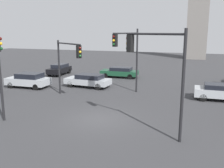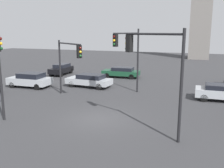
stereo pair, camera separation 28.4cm
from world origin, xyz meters
The scene contains 9 objects.
ground_plane centered at (0.00, 0.00, 0.00)m, with size 109.95×109.95×0.00m, color #38383A.
traffic_light_0 centered at (0.03, 6.65, 4.15)m, with size 1.26×3.90×5.91m.
traffic_light_1 centered at (-4.44, 4.21, 3.55)m, with size 3.50×2.54×4.91m.
traffic_light_2 centered at (3.82, -1.13, 4.15)m, with size 3.51×1.75×5.85m.
car_0 centered at (-4.71, 8.73, 0.73)m, with size 4.77×2.17×1.35m.
car_1 centered at (7.98, 7.70, 0.74)m, with size 4.54×1.97×1.37m.
car_2 centered at (-3.29, 15.09, 0.70)m, with size 4.63×2.00×1.30m.
car_4 centered at (-11.43, 14.35, 0.76)m, with size 1.89×4.17×1.42m.
car_5 centered at (-10.45, 6.57, 0.78)m, with size 4.42×2.13×1.50m.
Camera 2 is at (6.29, -14.60, 5.70)m, focal length 40.57 mm.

